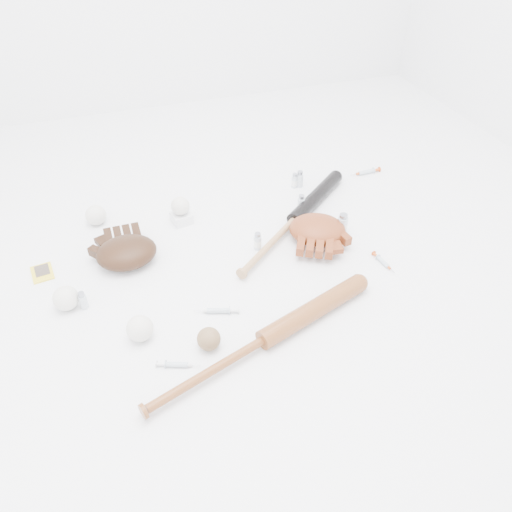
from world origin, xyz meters
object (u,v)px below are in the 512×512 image
object	(u,v)px
glove_dark	(126,252)
pedestal	(182,218)
bat_dark	(294,219)
bat_wood	(264,339)

from	to	relation	value
glove_dark	pedestal	xyz separation A→B (m)	(0.23, 0.18, -0.03)
bat_dark	pedestal	xyz separation A→B (m)	(-0.41, 0.16, -0.01)
bat_wood	glove_dark	xyz separation A→B (m)	(-0.33, 0.52, 0.01)
bat_dark	glove_dark	distance (m)	0.65
bat_dark	pedestal	world-z (taller)	bat_dark
glove_dark	bat_wood	bearing A→B (deg)	-57.98
glove_dark	bat_dark	bearing A→B (deg)	0.83
bat_dark	bat_wood	distance (m)	0.62
bat_dark	pedestal	bearing A→B (deg)	119.01
bat_wood	pedestal	size ratio (longest dim) A/B	11.66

